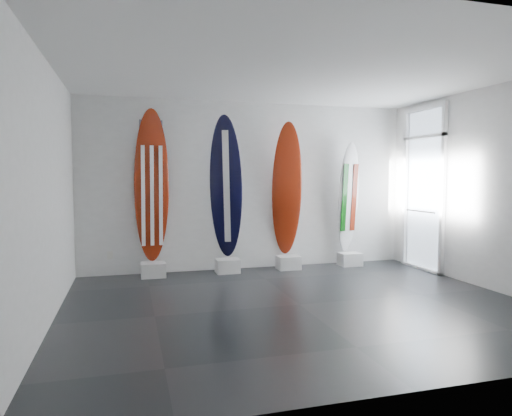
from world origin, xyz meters
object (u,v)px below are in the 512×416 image
object	(u,v)px
surfboard_swiss	(287,189)
surfboard_usa	(152,186)
surfboard_navy	(226,188)
surfboard_italy	(348,198)

from	to	relation	value
surfboard_swiss	surfboard_usa	bearing A→B (deg)	-170.65
surfboard_navy	surfboard_swiss	distance (m)	1.12
surfboard_usa	surfboard_swiss	world-z (taller)	surfboard_usa
surfboard_italy	surfboard_usa	bearing A→B (deg)	168.29
surfboard_navy	surfboard_swiss	xyz separation A→B (m)	(1.12, 0.00, -0.04)
surfboard_usa	surfboard_swiss	bearing A→B (deg)	-5.85
surfboard_navy	surfboard_italy	xyz separation A→B (m)	(2.35, 0.00, -0.20)
surfboard_usa	surfboard_italy	distance (m)	3.62
surfboard_navy	surfboard_swiss	world-z (taller)	surfboard_navy
surfboard_swiss	surfboard_italy	size ratio (longest dim) A/B	1.17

